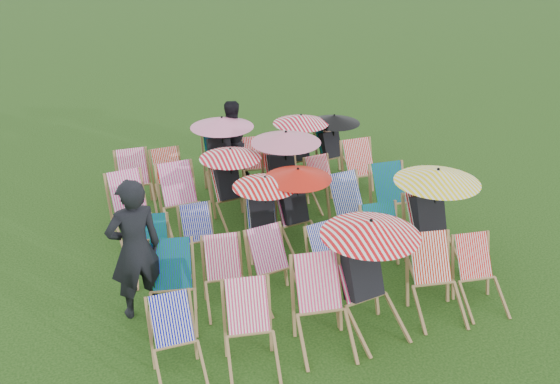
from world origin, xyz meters
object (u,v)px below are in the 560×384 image
object	(u,v)px
deckchair_29	(334,144)
person_left	(135,249)
deckchair_5	(481,276)
person_rear	(231,141)
deckchair_0	(177,343)

from	to	relation	value
deckchair_29	person_left	distance (m)	5.39
deckchair_5	person_rear	distance (m)	5.47
deckchair_0	person_rear	world-z (taller)	person_rear
deckchair_0	person_rear	xyz separation A→B (m)	(2.07, 5.07, 0.36)
deckchair_29	person_left	bearing A→B (deg)	-151.71
deckchair_0	person_left	bearing A→B (deg)	99.28
deckchair_5	person_left	xyz separation A→B (m)	(-4.26, 1.35, 0.51)
deckchair_0	deckchair_29	size ratio (longest dim) A/B	0.72
deckchair_29	person_rear	xyz separation A→B (m)	(-1.95, 0.44, 0.16)
deckchair_0	deckchair_5	bearing A→B (deg)	-0.78
deckchair_0	deckchair_29	bearing A→B (deg)	48.60
person_left	deckchair_29	bearing A→B (deg)	-151.24
deckchair_5	person_rear	bearing A→B (deg)	118.39
deckchair_29	deckchair_5	bearing A→B (deg)	-99.42
deckchair_5	deckchair_29	xyz separation A→B (m)	(-0.01, 4.65, 0.19)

